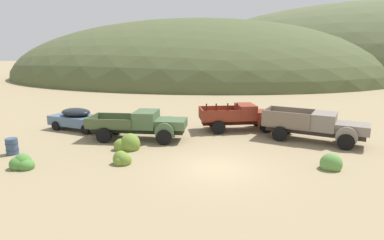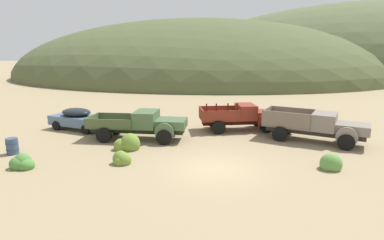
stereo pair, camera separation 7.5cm
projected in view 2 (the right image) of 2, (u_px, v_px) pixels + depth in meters
The scene contains 11 objects.
ground_plane at pixel (215, 169), 15.34m from camera, with size 300.00×300.00×0.00m, color #998460.
hill_distant at pixel (195, 77), 70.61m from camera, with size 81.59×60.11×24.90m, color #4C5633.
car_chalk_blue at pixel (81, 119), 22.83m from camera, with size 4.96×2.77×1.57m.
truck_weathered_green at pixel (145, 124), 20.26m from camera, with size 6.47×2.77×1.89m.
truck_rust_red at pixel (244, 117), 22.73m from camera, with size 5.92×3.61×2.16m.
truck_primer_gray at pixel (321, 127), 19.62m from camera, with size 6.53×3.83×1.91m.
oil_drum_spare at pixel (12, 146), 17.45m from camera, with size 0.67×0.67×0.92m.
bush_lone_scrub at pixel (22, 164), 15.39m from camera, with size 1.27×0.93×0.94m.
bush_between_trucks at pixel (121, 160), 15.96m from camera, with size 0.99×0.82×0.88m.
bush_near_barrel at pixel (128, 144), 18.28m from camera, with size 1.55×1.10×1.25m.
bush_back_edge at pixel (330, 164), 15.23m from camera, with size 1.06×0.95×1.02m.
Camera 2 is at (1.68, -14.40, 5.66)m, focal length 29.14 mm.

